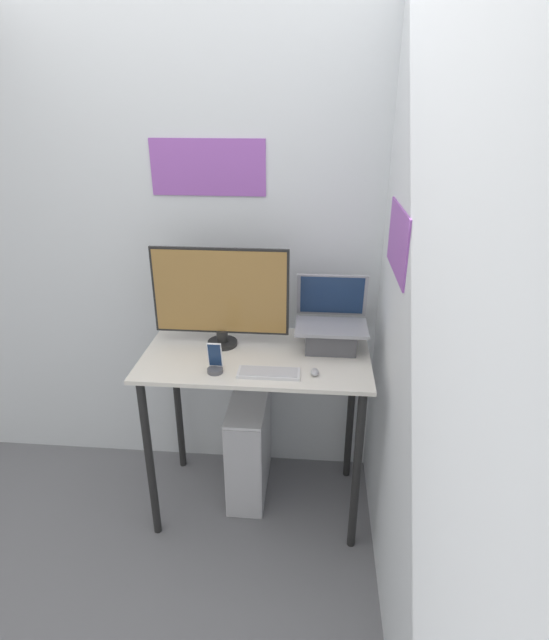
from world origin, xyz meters
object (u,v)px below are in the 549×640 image
Objects in this scene: keyboard at (269,373)px; computer_tower at (249,445)px; cell_phone at (215,364)px; mouse at (315,372)px; monitor at (220,296)px; laptop at (331,331)px.

keyboard reaches higher than computer_tower.
computer_tower is (0.10, 0.30, -0.67)m from cell_phone.
cell_phone reaches higher than mouse.
keyboard is at bearing -0.76° from cell_phone.
keyboard is (0.26, -0.28, -0.25)m from monitor.
monitor is 0.89m from computer_tower.
laptop is 0.53× the size of monitor.
mouse is at bearing 4.23° from keyboard.
keyboard is 1.92× the size of cell_phone.
keyboard is at bearing -46.93° from monitor.
monitor reaches higher than mouse.
computer_tower is (-0.34, 0.29, -0.64)m from mouse.
cell_phone is (-0.24, 0.00, 0.03)m from keyboard.
laptop is 0.56m from monitor.
laptop is 0.29m from mouse.
mouse is 0.45m from cell_phone.
keyboard is 4.68× the size of mouse.
laptop is 2.41× the size of cell_phone.
mouse is at bearing -39.67° from computer_tower.
monitor is at bearing 133.07° from keyboard.
mouse is at bearing -105.24° from laptop.
keyboard is (-0.28, -0.28, -0.09)m from laptop.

